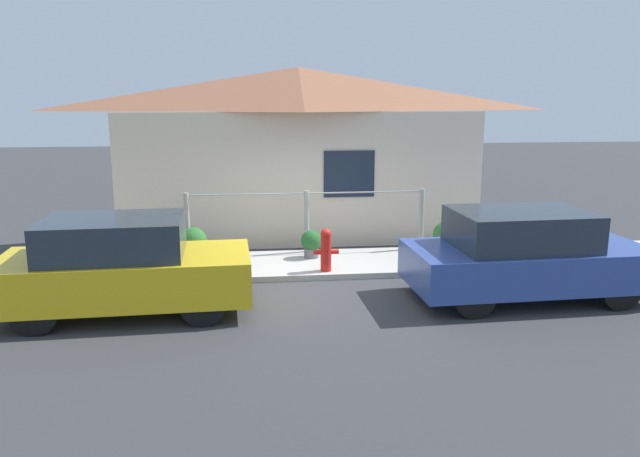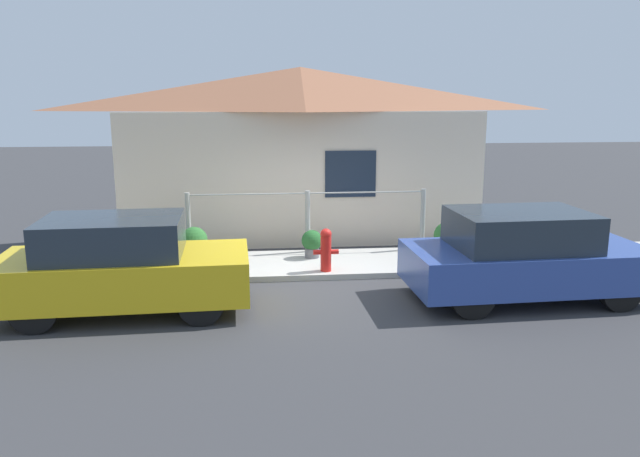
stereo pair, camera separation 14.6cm
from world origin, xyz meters
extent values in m
plane|color=#38383A|center=(0.00, 0.00, 0.00)|extent=(60.00, 60.00, 0.00)
cube|color=#B2AFA8|center=(0.00, 0.93, 0.05)|extent=(24.00, 1.85, 0.11)
cube|color=beige|center=(0.00, 2.54, 1.46)|extent=(7.90, 0.12, 2.93)
cube|color=#1E2838|center=(0.99, 2.47, 1.61)|extent=(1.10, 0.04, 1.00)
pyramid|color=#A36647|center=(0.00, 3.58, 3.40)|extent=(8.30, 2.20, 0.95)
cylinder|color=#999993|center=(-2.40, 1.70, 0.74)|extent=(0.10, 0.10, 1.27)
cylinder|color=#999993|center=(0.00, 1.70, 0.74)|extent=(0.10, 0.10, 1.27)
cylinder|color=#999993|center=(2.40, 1.70, 0.74)|extent=(0.10, 0.10, 1.27)
cylinder|color=#999993|center=(0.00, 1.70, 1.33)|extent=(4.80, 0.03, 0.03)
cube|color=gold|center=(-3.04, -1.33, 0.58)|extent=(3.79, 1.77, 0.67)
cube|color=#232D38|center=(-3.19, -1.34, 1.20)|extent=(2.10, 1.51, 0.57)
cylinder|color=black|center=(-1.91, -0.59, 0.33)|extent=(0.67, 0.22, 0.66)
cylinder|color=black|center=(-1.86, -1.98, 0.33)|extent=(0.67, 0.22, 0.66)
cylinder|color=black|center=(-4.22, -0.68, 0.33)|extent=(0.67, 0.22, 0.66)
cylinder|color=black|center=(-4.17, -2.07, 0.33)|extent=(0.67, 0.22, 0.66)
cube|color=#2D4793|center=(3.32, -1.33, 0.56)|extent=(3.91, 1.87, 0.63)
cube|color=#232D38|center=(3.17, -1.34, 1.17)|extent=(2.17, 1.60, 0.59)
cylinder|color=black|center=(4.49, -0.54, 0.33)|extent=(0.67, 0.22, 0.66)
cylinder|color=black|center=(4.54, -2.03, 0.33)|extent=(0.67, 0.22, 0.66)
cylinder|color=black|center=(2.10, -0.63, 0.33)|extent=(0.67, 0.22, 0.66)
cylinder|color=black|center=(2.16, -2.12, 0.33)|extent=(0.67, 0.22, 0.66)
cylinder|color=red|center=(0.21, 0.25, 0.44)|extent=(0.20, 0.20, 0.65)
sphere|color=red|center=(0.21, 0.25, 0.80)|extent=(0.21, 0.21, 0.21)
cylinder|color=red|center=(0.07, 0.25, 0.47)|extent=(0.18, 0.09, 0.09)
cylinder|color=red|center=(0.36, 0.25, 0.47)|extent=(0.18, 0.09, 0.09)
cylinder|color=slate|center=(0.04, 1.23, 0.21)|extent=(0.28, 0.28, 0.20)
sphere|color=#235B28|center=(0.04, 1.23, 0.46)|extent=(0.41, 0.41, 0.41)
cylinder|color=slate|center=(-2.26, 1.30, 0.20)|extent=(0.20, 0.20, 0.19)
sphere|color=#2D6B2D|center=(-2.26, 1.30, 0.50)|extent=(0.53, 0.53, 0.53)
cylinder|color=brown|center=(2.78, 1.19, 0.21)|extent=(0.29, 0.29, 0.20)
sphere|color=#2D6B2D|center=(2.78, 1.19, 0.51)|extent=(0.53, 0.53, 0.53)
camera|label=1|loc=(-1.15, -10.70, 3.32)|focal=35.00mm
camera|label=2|loc=(-1.01, -10.71, 3.32)|focal=35.00mm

